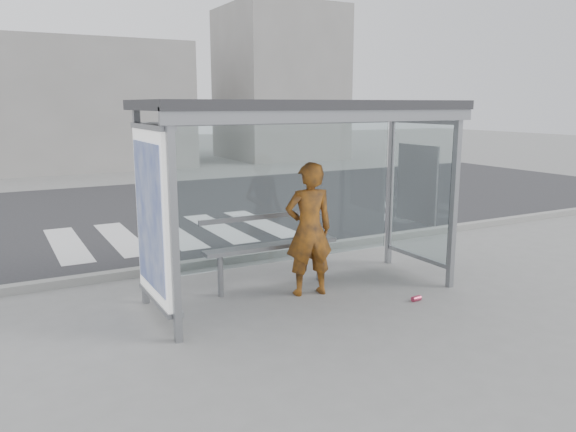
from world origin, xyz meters
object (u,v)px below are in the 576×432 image
object	(u,v)px
person	(309,229)
bus_shelter	(278,151)
bench	(271,246)
soda_can	(416,298)

from	to	relation	value
person	bus_shelter	bearing A→B (deg)	2.17
bus_shelter	person	world-z (taller)	bus_shelter
bench	soda_can	world-z (taller)	bench
bus_shelter	bench	bearing A→B (deg)	75.11
bus_shelter	bench	distance (m)	1.45
soda_can	bench	bearing A→B (deg)	134.96
bus_shelter	soda_can	xyz separation A→B (m)	(1.55, -1.00, -1.95)
bench	bus_shelter	bearing A→B (deg)	-104.89
soda_can	bus_shelter	bearing A→B (deg)	147.12
bus_shelter	bench	size ratio (longest dim) A/B	2.12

